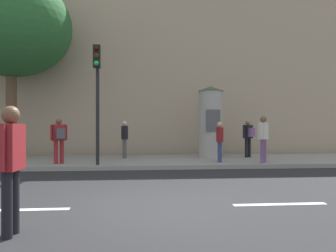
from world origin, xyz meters
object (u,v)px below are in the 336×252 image
Objects in this scene: pedestrian_in_dark_shirt at (11,159)px; traffic_light at (97,84)px; pedestrian_with_backpack at (263,135)px; pedestrian_tallest at (124,136)px; pedestrian_in_light_jacket at (59,137)px; pedestrian_near_pole at (220,139)px; street_tree at (11,27)px; poster_column at (210,121)px; pedestrian_with_bag at (248,135)px.

traffic_light is at bearing 87.21° from pedestrian_in_dark_shirt.
pedestrian_with_backpack is (5.85, 0.21, -1.73)m from traffic_light.
pedestrian_tallest is at bearing 156.61° from pedestrian_with_backpack.
traffic_light reaches higher than pedestrian_in_light_jacket.
traffic_light is at bearing -108.69° from pedestrian_tallest.
pedestrian_in_light_jacket reaches higher than pedestrian_near_pole.
pedestrian_with_backpack reaches higher than pedestrian_near_pole.
street_tree reaches higher than pedestrian_with_backpack.
pedestrian_tallest is (-3.59, 0.01, -0.61)m from poster_column.
pedestrian_with_bag is (6.30, 8.87, 0.04)m from pedestrian_in_dark_shirt.
street_tree reaches higher than traffic_light.
pedestrian_with_backpack is 5.49m from pedestrian_tallest.
pedestrian_in_light_jacket is at bearing 98.42° from pedestrian_in_dark_shirt.
pedestrian_tallest is 0.97× the size of pedestrian_with_bag.
pedestrian_with_backpack is (7.24, -0.37, 0.05)m from pedestrian_in_light_jacket.
pedestrian_with_backpack is at bearing -56.17° from poster_column.
pedestrian_tallest reaches higher than pedestrian_near_pole.
street_tree is at bearing 166.88° from pedestrian_near_pole.
pedestrian_in_light_jacket reaches higher than pedestrian_tallest.
pedestrian_with_backpack reaches higher than pedestrian_with_bag.
traffic_light is at bearing -172.11° from pedestrian_near_pole.
pedestrian_with_bag reaches higher than pedestrian_near_pole.
poster_column is at bearing 123.83° from pedestrian_with_backpack.
pedestrian_with_bag is at bearing 12.61° from pedestrian_in_light_jacket.
traffic_light is 4.77m from pedestrian_near_pole.
pedestrian_in_dark_shirt is 9.22m from pedestrian_with_backpack.
poster_column is 8.95m from street_tree.
pedestrian_with_backpack reaches higher than pedestrian_in_dark_shirt.
street_tree is 5.30m from pedestrian_in_light_jacket.
traffic_light is 2.40× the size of pedestrian_with_backpack.
street_tree is at bearing 178.77° from pedestrian_tallest.
street_tree reaches higher than pedestrian_in_dark_shirt.
pedestrian_in_dark_shirt is at bearing -69.61° from street_tree.
pedestrian_in_light_jacket is 1.04× the size of pedestrian_tallest.
traffic_light is at bearing -33.77° from street_tree.
pedestrian_tallest is 5.17m from pedestrian_with_bag.
pedestrian_in_dark_shirt is 1.20× the size of pedestrian_near_pole.
poster_column reaches higher than pedestrian_with_backpack.
pedestrian_with_bag is (5.98, 2.23, -1.79)m from traffic_light.
pedestrian_tallest is at bearing 179.78° from poster_column.
pedestrian_in_light_jacket is at bearing -179.75° from pedestrian_near_pole.
pedestrian_tallest is at bearing 39.44° from pedestrian_in_light_jacket.
pedestrian_in_dark_shirt reaches higher than pedestrian_with_bag.
pedestrian_in_dark_shirt is 9.10m from pedestrian_tallest.
pedestrian_in_dark_shirt is 1.05× the size of pedestrian_with_backpack.
poster_column is at bearing -0.78° from street_tree.
traffic_light reaches higher than pedestrian_tallest.
pedestrian_with_backpack is at bearing -23.39° from pedestrian_tallest.
pedestrian_in_dark_shirt is 7.30m from pedestrian_in_light_jacket.
pedestrian_in_light_jacket is 7.25m from pedestrian_with_backpack.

